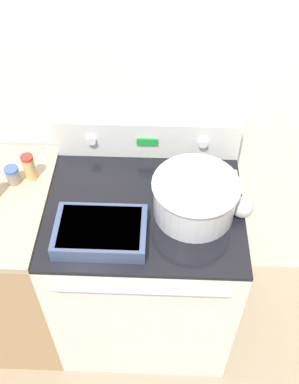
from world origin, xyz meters
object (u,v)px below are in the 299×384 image
object	(u,v)px
mixing_bowl	(195,196)
spice_jar_blue_cap	(13,175)
casserole_dish	(101,231)
ladle	(242,206)
spice_jar_red_cap	(29,167)

from	to	relation	value
mixing_bowl	spice_jar_blue_cap	distance (m)	0.75
casserole_dish	ladle	bearing A→B (deg)	14.76
ladle	spice_jar_red_cap	world-z (taller)	spice_jar_red_cap
casserole_dish	spice_jar_red_cap	size ratio (longest dim) A/B	2.79
mixing_bowl	spice_jar_red_cap	size ratio (longest dim) A/B	2.74
mixing_bowl	casserole_dish	size ratio (longest dim) A/B	0.98
mixing_bowl	casserole_dish	bearing A→B (deg)	-158.08
casserole_dish	spice_jar_blue_cap	size ratio (longest dim) A/B	4.34
mixing_bowl	ladle	world-z (taller)	mixing_bowl
casserole_dish	spice_jar_red_cap	world-z (taller)	spice_jar_red_cap
casserole_dish	spice_jar_blue_cap	distance (m)	0.47
spice_jar_red_cap	spice_jar_blue_cap	distance (m)	0.08
casserole_dish	spice_jar_red_cap	bearing A→B (deg)	138.08
spice_jar_red_cap	spice_jar_blue_cap	bearing A→B (deg)	-158.73
spice_jar_red_cap	ladle	bearing A→B (deg)	-9.81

